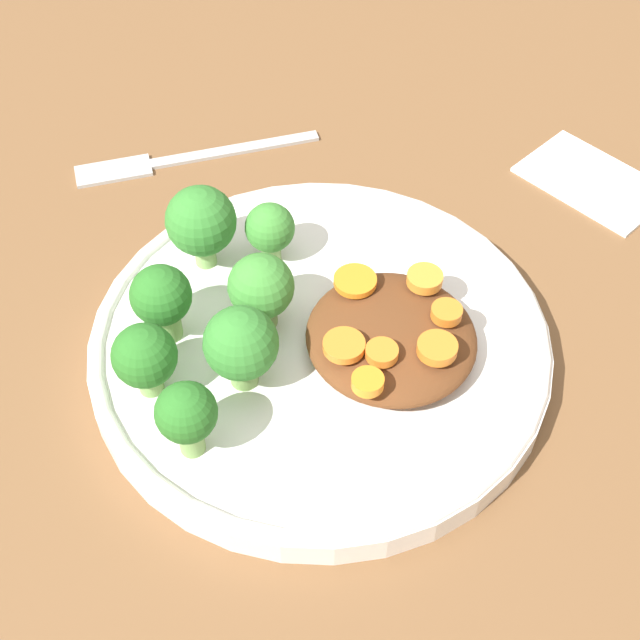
{
  "coord_description": "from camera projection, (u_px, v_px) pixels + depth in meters",
  "views": [
    {
      "loc": [
        -0.32,
        0.15,
        0.44
      ],
      "look_at": [
        0.0,
        0.0,
        0.03
      ],
      "focal_mm": 50.0,
      "sensor_mm": 36.0,
      "label": 1
    }
  ],
  "objects": [
    {
      "name": "ground_plane",
      "position": [
        320.0,
        355.0,
        0.56
      ],
      "size": [
        4.0,
        4.0,
        0.0
      ],
      "primitive_type": "plane",
      "color": "brown"
    },
    {
      "name": "plate",
      "position": [
        320.0,
        342.0,
        0.55
      ],
      "size": [
        0.28,
        0.28,
        0.02
      ],
      "color": "white",
      "rests_on": "ground_plane"
    },
    {
      "name": "stew_mound",
      "position": [
        391.0,
        337.0,
        0.53
      ],
      "size": [
        0.1,
        0.1,
        0.02
      ],
      "primitive_type": "ellipsoid",
      "color": "#5B3319",
      "rests_on": "plate"
    },
    {
      "name": "broccoli_floret_0",
      "position": [
        261.0,
        289.0,
        0.53
      ],
      "size": [
        0.04,
        0.04,
        0.05
      ],
      "color": "#759E51",
      "rests_on": "plate"
    },
    {
      "name": "broccoli_floret_1",
      "position": [
        241.0,
        345.0,
        0.5
      ],
      "size": [
        0.04,
        0.04,
        0.06
      ],
      "color": "#759E51",
      "rests_on": "plate"
    },
    {
      "name": "broccoli_floret_2",
      "position": [
        276.0,
        227.0,
        0.57
      ],
      "size": [
        0.03,
        0.03,
        0.04
      ],
      "color": "#7FA85B",
      "rests_on": "plate"
    },
    {
      "name": "broccoli_floret_3",
      "position": [
        145.0,
        357.0,
        0.5
      ],
      "size": [
        0.04,
        0.04,
        0.05
      ],
      "color": "#759E51",
      "rests_on": "plate"
    },
    {
      "name": "broccoli_floret_4",
      "position": [
        162.0,
        299.0,
        0.53
      ],
      "size": [
        0.04,
        0.04,
        0.05
      ],
      "color": "#7FA85B",
      "rests_on": "plate"
    },
    {
      "name": "broccoli_floret_5",
      "position": [
        201.0,
        222.0,
        0.56
      ],
      "size": [
        0.05,
        0.05,
        0.06
      ],
      "color": "#7FA85B",
      "rests_on": "plate"
    },
    {
      "name": "broccoli_floret_6",
      "position": [
        187.0,
        415.0,
        0.47
      ],
      "size": [
        0.03,
        0.03,
        0.05
      ],
      "color": "#759E51",
      "rests_on": "plate"
    },
    {
      "name": "carrot_slice_0",
      "position": [
        355.0,
        281.0,
        0.54
      ],
      "size": [
        0.03,
        0.03,
        0.0
      ],
      "primitive_type": "cylinder",
      "color": "orange",
      "rests_on": "stew_mound"
    },
    {
      "name": "carrot_slice_1",
      "position": [
        437.0,
        348.0,
        0.51
      ],
      "size": [
        0.02,
        0.02,
        0.01
      ],
      "primitive_type": "cylinder",
      "color": "orange",
      "rests_on": "stew_mound"
    },
    {
      "name": "carrot_slice_2",
      "position": [
        340.0,
        347.0,
        0.51
      ],
      "size": [
        0.02,
        0.02,
        0.01
      ],
      "primitive_type": "cylinder",
      "color": "orange",
      "rests_on": "stew_mound"
    },
    {
      "name": "carrot_slice_3",
      "position": [
        425.0,
        279.0,
        0.54
      ],
      "size": [
        0.02,
        0.02,
        0.01
      ],
      "primitive_type": "cylinder",
      "color": "orange",
      "rests_on": "stew_mound"
    },
    {
      "name": "carrot_slice_4",
      "position": [
        368.0,
        382.0,
        0.49
      ],
      "size": [
        0.02,
        0.02,
        0.01
      ],
      "primitive_type": "cylinder",
      "color": "orange",
      "rests_on": "stew_mound"
    },
    {
      "name": "carrot_slice_5",
      "position": [
        447.0,
        312.0,
        0.53
      ],
      "size": [
        0.02,
        0.02,
        0.01
      ],
      "primitive_type": "cylinder",
      "color": "orange",
      "rests_on": "stew_mound"
    },
    {
      "name": "carrot_slice_6",
      "position": [
        382.0,
        352.0,
        0.51
      ],
      "size": [
        0.02,
        0.02,
        0.01
      ],
      "primitive_type": "cylinder",
      "color": "orange",
      "rests_on": "stew_mound"
    },
    {
      "name": "fork",
      "position": [
        174.0,
        159.0,
        0.68
      ],
      "size": [
        0.05,
        0.19,
        0.01
      ],
      "rotation": [
        0.0,
        0.0,
        7.68
      ],
      "color": "#B4B4B4",
      "rests_on": "ground_plane"
    },
    {
      "name": "napkin",
      "position": [
        593.0,
        180.0,
        0.67
      ],
      "size": [
        0.12,
        0.1,
        0.01
      ],
      "rotation": [
        0.0,
        0.0,
        0.32
      ],
      "color": "white",
      "rests_on": "ground_plane"
    }
  ]
}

